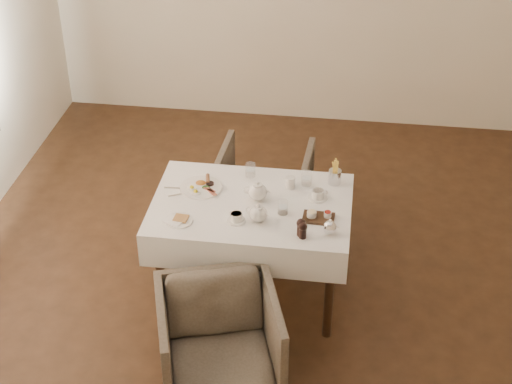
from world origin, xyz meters
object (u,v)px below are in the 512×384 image
at_px(table, 251,218).
at_px(breakfast_plate, 201,187).
at_px(armchair_far, 264,188).
at_px(teapot_centre, 258,191).
at_px(armchair_near, 219,342).

xyz_separation_m(table, breakfast_plate, (-0.35, 0.13, 0.13)).
relative_size(table, armchair_far, 1.82).
xyz_separation_m(armchair_far, breakfast_plate, (-0.33, -0.71, 0.45)).
bearing_deg(teapot_centre, table, -122.85).
bearing_deg(armchair_far, table, 94.34).
height_order(armchair_near, armchair_far, armchair_near).
bearing_deg(breakfast_plate, armchair_far, 79.28).
height_order(armchair_near, breakfast_plate, breakfast_plate).
xyz_separation_m(armchair_near, armchair_far, (0.05, 1.67, -0.00)).
bearing_deg(table, teapot_centre, 54.26).
bearing_deg(table, armchair_near, -95.03).
bearing_deg(breakfast_plate, armchair_near, -59.61).
bearing_deg(breakfast_plate, teapot_centre, 1.89).
distance_m(armchair_near, armchair_far, 1.67).
relative_size(breakfast_plate, teapot_centre, 1.64).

